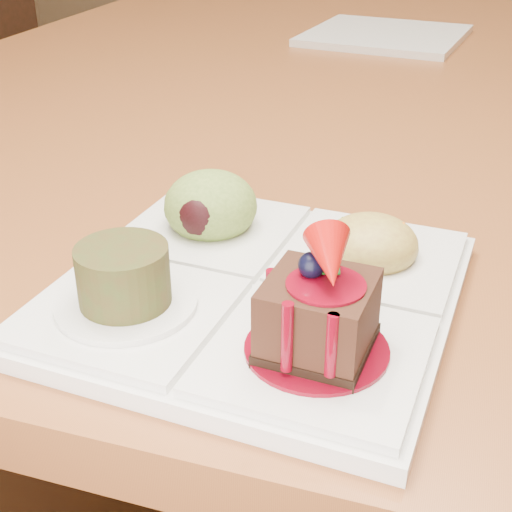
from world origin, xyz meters
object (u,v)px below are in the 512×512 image
(dining_table, at_px, (297,90))
(second_plate, at_px, (385,35))
(chair_left, at_px, (11,81))
(sampler_plate, at_px, (256,273))

(dining_table, relative_size, second_plate, 7.17)
(chair_left, xyz_separation_m, second_plate, (0.83, -0.08, 0.16))
(dining_table, height_order, chair_left, chair_left)
(sampler_plate, bearing_deg, chair_left, 137.01)
(sampler_plate, bearing_deg, dining_table, 106.93)
(chair_left, height_order, second_plate, chair_left)
(dining_table, distance_m, second_plate, 0.19)
(dining_table, bearing_deg, chair_left, 164.43)
(chair_left, relative_size, second_plate, 4.15)
(dining_table, xyz_separation_m, second_plate, (0.12, 0.12, 0.07))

